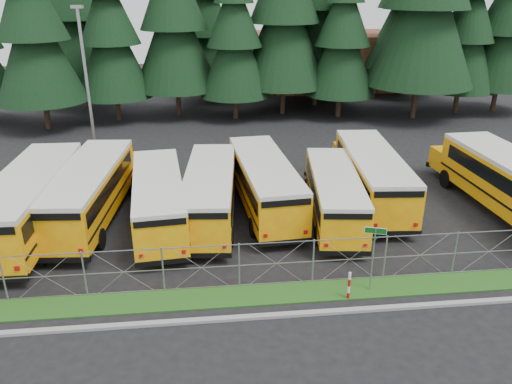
% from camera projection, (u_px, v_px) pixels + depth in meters
% --- Properties ---
extents(ground, '(120.00, 120.00, 0.00)m').
position_uv_depth(ground, '(330.00, 268.00, 21.54)').
color(ground, black).
rests_on(ground, ground).
extents(curb, '(50.00, 0.25, 0.12)m').
position_uv_depth(curb, '(350.00, 310.00, 18.68)').
color(curb, gray).
rests_on(curb, ground).
extents(grass_verge, '(50.00, 1.40, 0.06)m').
position_uv_depth(grass_verge, '(340.00, 290.00, 19.98)').
color(grass_verge, '#1B4E16').
rests_on(grass_verge, ground).
extents(chainlink_fence, '(44.00, 0.10, 2.00)m').
position_uv_depth(chainlink_fence, '(337.00, 260.00, 20.24)').
color(chainlink_fence, '#95979D').
rests_on(chainlink_fence, ground).
extents(brick_building, '(22.00, 10.00, 6.00)m').
position_uv_depth(brick_building, '(298.00, 61.00, 57.60)').
color(brick_building, brown).
rests_on(brick_building, ground).
extents(bus_0, '(3.10, 11.88, 3.10)m').
position_uv_depth(bus_0, '(34.00, 202.00, 24.27)').
color(bus_0, orange).
rests_on(bus_0, ground).
extents(bus_1, '(3.64, 11.45, 2.95)m').
position_uv_depth(bus_1, '(91.00, 192.00, 25.51)').
color(bus_1, orange).
rests_on(bus_1, ground).
extents(bus_2, '(3.42, 10.46, 2.69)m').
position_uv_depth(bus_2, '(159.00, 200.00, 24.95)').
color(bus_2, orange).
rests_on(bus_2, ground).
extents(bus_3, '(3.40, 10.66, 2.75)m').
position_uv_depth(bus_3, '(211.00, 194.00, 25.63)').
color(bus_3, orange).
rests_on(bus_3, ground).
extents(bus_4, '(3.43, 11.00, 2.84)m').
position_uv_depth(bus_4, '(263.00, 184.00, 26.73)').
color(bus_4, orange).
rests_on(bus_4, ground).
extents(bus_5, '(3.57, 10.13, 2.60)m').
position_uv_depth(bus_5, '(333.00, 195.00, 25.63)').
color(bus_5, orange).
rests_on(bus_5, ground).
extents(bus_6, '(3.54, 11.25, 2.90)m').
position_uv_depth(bus_6, '(371.00, 176.00, 27.68)').
color(bus_6, orange).
rests_on(bus_6, ground).
extents(bus_east, '(3.32, 12.12, 3.15)m').
position_uv_depth(bus_east, '(509.00, 186.00, 26.05)').
color(bus_east, orange).
rests_on(bus_east, ground).
extents(street_sign, '(0.80, 0.53, 2.81)m').
position_uv_depth(street_sign, '(374.00, 246.00, 19.23)').
color(street_sign, '#95979D').
rests_on(street_sign, ground).
extents(striped_bollard, '(0.11, 0.11, 1.20)m').
position_uv_depth(striped_bollard, '(349.00, 286.00, 19.23)').
color(striped_bollard, '#B20C0C').
rests_on(striped_bollard, ground).
extents(light_standard, '(0.70, 0.35, 10.14)m').
position_uv_depth(light_standard, '(87.00, 84.00, 31.40)').
color(light_standard, '#95979D').
rests_on(light_standard, ground).
extents(conifer_1, '(7.21, 7.21, 15.94)m').
position_uv_depth(conifer_1, '(33.00, 30.00, 38.92)').
color(conifer_1, black).
rests_on(conifer_1, ground).
extents(conifer_2, '(6.56, 6.56, 14.51)m').
position_uv_depth(conifer_2, '(110.00, 35.00, 41.83)').
color(conifer_2, black).
rests_on(conifer_2, ground).
extents(conifer_3, '(7.61, 7.61, 16.83)m').
position_uv_depth(conifer_3, '(174.00, 19.00, 42.93)').
color(conifer_3, black).
rests_on(conifer_3, ground).
extents(conifer_4, '(6.28, 6.28, 13.89)m').
position_uv_depth(conifer_4, '(234.00, 38.00, 42.55)').
color(conifer_4, black).
rests_on(conifer_4, ground).
extents(conifer_5, '(8.11, 8.11, 17.93)m').
position_uv_depth(conifer_5, '(284.00, 12.00, 43.40)').
color(conifer_5, black).
rests_on(conifer_5, ground).
extents(conifer_6, '(6.30, 6.30, 13.92)m').
position_uv_depth(conifer_6, '(343.00, 38.00, 43.09)').
color(conifer_6, black).
rests_on(conifer_6, ground).
extents(conifer_8, '(6.45, 6.45, 14.27)m').
position_uv_depth(conifer_8, '(467.00, 34.00, 44.51)').
color(conifer_8, black).
rests_on(conifer_8, ground).
extents(conifer_9, '(7.06, 7.06, 15.61)m').
position_uv_depth(conifer_9, '(508.00, 25.00, 44.63)').
color(conifer_9, black).
rests_on(conifer_9, ground).
extents(conifer_10, '(8.18, 8.18, 18.09)m').
position_uv_depth(conifer_10, '(76.00, 9.00, 46.43)').
color(conifer_10, black).
rests_on(conifer_10, ground).
extents(conifer_11, '(6.46, 6.46, 14.28)m').
position_uv_depth(conifer_11, '(208.00, 28.00, 49.53)').
color(conifer_11, black).
rests_on(conifer_11, ground).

